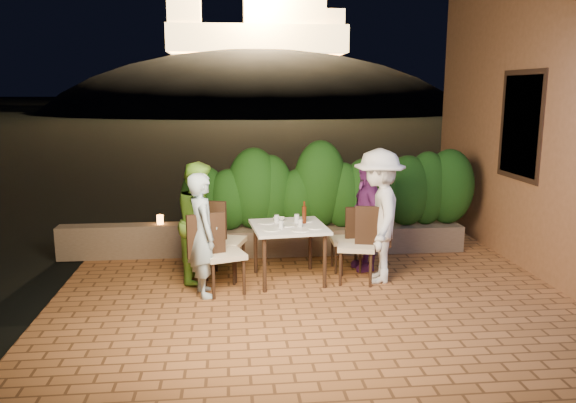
{
  "coord_description": "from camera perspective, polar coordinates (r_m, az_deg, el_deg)",
  "views": [
    {
      "loc": [
        -1.3,
        -6.1,
        2.5
      ],
      "look_at": [
        -0.56,
        1.1,
        1.05
      ],
      "focal_mm": 35.0,
      "sensor_mm": 36.0,
      "label": 1
    }
  ],
  "objects": [
    {
      "name": "building_wall",
      "position": [
        9.47,
        25.73,
        10.22
      ],
      "size": [
        1.6,
        5.0,
        5.0
      ],
      "primitive_type": "cube",
      "color": "brown",
      "rests_on": "ground"
    },
    {
      "name": "window_frame",
      "position": [
        8.66,
        22.68,
        7.14
      ],
      "size": [
        0.06,
        1.15,
        1.55
      ],
      "primitive_type": "cube",
      "color": "black",
      "rests_on": "building_wall"
    },
    {
      "name": "plate_front",
      "position": [
        7.1,
        1.24,
        -2.91
      ],
      "size": [
        0.23,
        0.23,
        0.01
      ],
      "primitive_type": "cylinder",
      "color": "white",
      "rests_on": "dining_table"
    },
    {
      "name": "plate_se",
      "position": [
        7.6,
        1.71,
        -1.95
      ],
      "size": [
        0.23,
        0.23,
        0.01
      ],
      "primitive_type": "cylinder",
      "color": "white",
      "rests_on": "dining_table"
    },
    {
      "name": "plate_centre",
      "position": [
        7.34,
        -0.11,
        -2.42
      ],
      "size": [
        0.22,
        0.22,
        0.01
      ],
      "primitive_type": "cylinder",
      "color": "white",
      "rests_on": "dining_table"
    },
    {
      "name": "fortress",
      "position": [
        66.67,
        -3.16,
        18.2
      ],
      "size": [
        26.0,
        8.0,
        8.0
      ],
      "primitive_type": null,
      "color": "#FFCC7A",
      "rests_on": "hill"
    },
    {
      "name": "diner_white",
      "position": [
        7.41,
        9.17,
        -1.46
      ],
      "size": [
        0.84,
        1.23,
        1.76
      ],
      "primitive_type": "imported",
      "rotation": [
        0.0,
        0.0,
        -1.74
      ],
      "color": "silver",
      "rests_on": "ground"
    },
    {
      "name": "hedge",
      "position": [
        8.68,
        4.19,
        1.0
      ],
      "size": [
        4.0,
        0.7,
        1.1
      ],
      "primitive_type": null,
      "color": "#143A0F",
      "rests_on": "planter"
    },
    {
      "name": "glass_ne",
      "position": [
        7.26,
        1.24,
        -2.22
      ],
      "size": [
        0.06,
        0.06,
        0.1
      ],
      "primitive_type": "cylinder",
      "color": "silver",
      "rests_on": "dining_table"
    },
    {
      "name": "plate_nw",
      "position": [
        7.13,
        -1.69,
        -2.85
      ],
      "size": [
        0.23,
        0.23,
        0.01
      ],
      "primitive_type": "cylinder",
      "color": "white",
      "rests_on": "dining_table"
    },
    {
      "name": "plate_ne",
      "position": [
        7.24,
        2.72,
        -2.64
      ],
      "size": [
        0.23,
        0.23,
        0.01
      ],
      "primitive_type": "cylinder",
      "color": "white",
      "rests_on": "dining_table"
    },
    {
      "name": "chair_right_front",
      "position": [
        7.41,
        6.95,
        -4.33
      ],
      "size": [
        0.57,
        0.57,
        1.02
      ],
      "primitive_type": null,
      "rotation": [
        0.0,
        0.0,
        2.9
      ],
      "color": "black",
      "rests_on": "ground"
    },
    {
      "name": "window_pane",
      "position": [
        8.66,
        22.74,
        7.14
      ],
      "size": [
        0.08,
        1.0,
        1.4
      ],
      "primitive_type": "cube",
      "color": "black",
      "rests_on": "building_wall"
    },
    {
      "name": "beer_bottle",
      "position": [
        7.45,
        1.66,
        -1.11
      ],
      "size": [
        0.06,
        0.06,
        0.3
      ],
      "primitive_type": null,
      "color": "#441A0B",
      "rests_on": "dining_table"
    },
    {
      "name": "diner_blue",
      "position": [
        6.91,
        -8.66,
        -3.36
      ],
      "size": [
        0.5,
        0.63,
        1.53
      ],
      "primitive_type": "imported",
      "rotation": [
        0.0,
        0.0,
        1.84
      ],
      "color": "#A4C3D4",
      "rests_on": "ground"
    },
    {
      "name": "diner_green",
      "position": [
        7.47,
        -8.89,
        -2.03
      ],
      "size": [
        0.66,
        0.82,
        1.59
      ],
      "primitive_type": "imported",
      "rotation": [
        0.0,
        0.0,
        1.49
      ],
      "color": "#87D341",
      "rests_on": "ground"
    },
    {
      "name": "glass_sw",
      "position": [
        7.49,
        -1.17,
        -1.78
      ],
      "size": [
        0.06,
        0.06,
        0.11
      ],
      "primitive_type": "cylinder",
      "color": "silver",
      "rests_on": "dining_table"
    },
    {
      "name": "parapet",
      "position": [
        8.83,
        -15.48,
        -3.87
      ],
      "size": [
        2.2,
        0.3,
        0.5
      ],
      "primitive_type": "cube",
      "color": "brown",
      "rests_on": "ground"
    },
    {
      "name": "chair_left_back",
      "position": [
        7.58,
        -6.42,
        -3.88
      ],
      "size": [
        0.61,
        0.61,
        1.05
      ],
      "primitive_type": null,
      "rotation": [
        0.0,
        0.0,
        -0.3
      ],
      "color": "black",
      "rests_on": "ground"
    },
    {
      "name": "dining_table",
      "position": [
        7.46,
        0.08,
        -5.24
      ],
      "size": [
        1.03,
        1.03,
        0.75
      ],
      "primitive_type": null,
      "rotation": [
        0.0,
        0.0,
        0.1
      ],
      "color": "white",
      "rests_on": "ground"
    },
    {
      "name": "bowl",
      "position": [
        7.62,
        -0.93,
        -1.8
      ],
      "size": [
        0.2,
        0.2,
        0.04
      ],
      "primitive_type": "imported",
      "rotation": [
        0.0,
        0.0,
        -0.24
      ],
      "color": "white",
      "rests_on": "dining_table"
    },
    {
      "name": "planter",
      "position": [
        8.84,
        4.12,
        -3.79
      ],
      "size": [
        4.2,
        0.55,
        0.4
      ],
      "primitive_type": "cube",
      "color": "brown",
      "rests_on": "ground"
    },
    {
      "name": "hill",
      "position": [
        66.5,
        -3.02,
        5.7
      ],
      "size": [
        52.0,
        40.0,
        22.0
      ],
      "primitive_type": "ellipsoid",
      "color": "black",
      "rests_on": "ground"
    },
    {
      "name": "chair_left_front",
      "position": [
        7.03,
        -6.56,
        -5.17
      ],
      "size": [
        0.6,
        0.6,
        1.03
      ],
      "primitive_type": null,
      "rotation": [
        0.0,
        0.0,
        0.32
      ],
      "color": "black",
      "rests_on": "ground"
    },
    {
      "name": "glass_nw",
      "position": [
        7.18,
        -0.74,
        -2.36
      ],
      "size": [
        0.06,
        0.06,
        0.11
      ],
      "primitive_type": "cylinder",
      "color": "silver",
      "rests_on": "dining_table"
    },
    {
      "name": "plate_sw",
      "position": [
        7.49,
        -2.21,
        -2.15
      ],
      "size": [
        0.21,
        0.21,
        0.01
      ],
      "primitive_type": "cylinder",
      "color": "white",
      "rests_on": "dining_table"
    },
    {
      "name": "diner_purple",
      "position": [
        7.91,
        7.98,
        -1.52
      ],
      "size": [
        0.48,
        0.93,
        1.52
      ],
      "primitive_type": "imported",
      "rotation": [
        0.0,
        0.0,
        -1.44
      ],
      "color": "#672673",
      "rests_on": "ground"
    },
    {
      "name": "glass_se",
      "position": [
        7.49,
        0.9,
        -1.74
      ],
      "size": [
        0.07,
        0.07,
        0.12
      ],
      "primitive_type": "cylinder",
      "color": "silver",
      "rests_on": "dining_table"
    },
    {
      "name": "parapet_lamp",
      "position": [
        8.69,
        -12.86,
        -1.81
      ],
      "size": [
        0.1,
        0.1,
        0.14
      ],
      "primitive_type": "cylinder",
      "color": "orange",
      "rests_on": "parapet"
    },
    {
      "name": "terrace_floor",
      "position": [
        7.21,
        5.01,
        -9.67
      ],
      "size": [
        7.0,
        6.0,
        0.15
      ],
      "primitive_type": "cube",
      "color": "brown",
      "rests_on": "ground"
    },
    {
      "name": "ground",
      "position": [
        6.73,
        5.82,
        -10.74
      ],
      "size": [
        400.0,
        400.0,
        0.0
      ],
      "primitive_type": "plane",
      "color": "black",
      "rests_on": "ground"
    },
    {
      "name": "chair_right_back",
      "position": [
        7.9,
        5.95,
        -3.78
      ],
      "size": [
        0.43,
        0.43,
        0.9
      ],
      "primitive_type": null,
      "rotation": [
        0.0,
        0.0,
        3.11
      ],
      "color": "black",
      "rests_on": "ground"
    }
  ]
}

